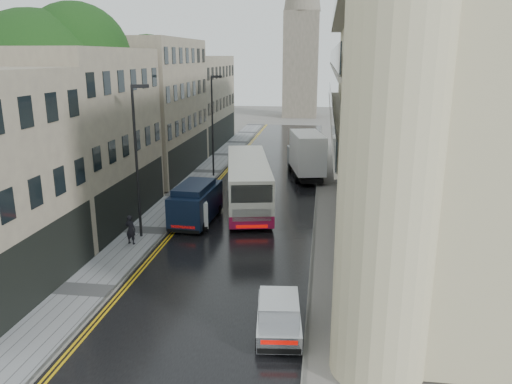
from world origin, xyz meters
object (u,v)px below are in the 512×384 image
(tree_near, at_px, (42,117))
(navy_van, at_px, (171,210))
(cream_bus, at_px, (230,196))
(pedestrian, at_px, (131,229))
(white_van, at_px, (178,216))
(lamp_post_near, at_px, (137,164))
(lamp_post_far, at_px, (212,127))
(white_lorry, at_px, (296,159))
(silver_hatchback, at_px, (258,332))
(tree_far, at_px, (127,108))

(tree_near, relative_size, navy_van, 2.56)
(cream_bus, height_order, navy_van, cream_bus)
(tree_near, height_order, cream_bus, tree_near)
(pedestrian, bearing_deg, white_van, -114.25)
(tree_near, height_order, lamp_post_near, tree_near)
(lamp_post_far, bearing_deg, lamp_post_near, -116.74)
(cream_bus, bearing_deg, white_van, -148.80)
(white_lorry, distance_m, white_van, 14.84)
(cream_bus, distance_m, white_lorry, 11.37)
(tree_near, xyz_separation_m, lamp_post_near, (6.71, -1.90, -2.36))
(pedestrian, bearing_deg, silver_hatchback, 144.94)
(cream_bus, relative_size, lamp_post_near, 1.38)
(lamp_post_near, bearing_deg, lamp_post_far, 71.30)
(tree_near, xyz_separation_m, navy_van, (8.20, -0.44, -5.54))
(silver_hatchback, xyz_separation_m, lamp_post_far, (-7.64, 26.85, 3.79))
(white_lorry, xyz_separation_m, lamp_post_far, (-7.56, 1.31, 2.44))
(tree_far, relative_size, white_lorry, 1.57)
(tree_far, bearing_deg, pedestrian, -68.74)
(navy_van, bearing_deg, lamp_post_far, 95.30)
(tree_far, bearing_deg, lamp_post_far, 8.64)
(lamp_post_far, bearing_deg, cream_bus, -95.79)
(white_van, distance_m, navy_van, 0.60)
(silver_hatchback, xyz_separation_m, navy_van, (-7.07, 12.29, 0.66))
(cream_bus, xyz_separation_m, pedestrian, (-4.87, -5.26, -0.72))
(white_lorry, height_order, white_van, white_lorry)
(white_van, bearing_deg, cream_bus, 22.55)
(white_lorry, bearing_deg, pedestrian, -129.88)
(tree_far, height_order, white_lorry, tree_far)
(silver_hatchback, height_order, white_van, white_van)
(cream_bus, distance_m, silver_hatchback, 15.32)
(white_van, bearing_deg, tree_far, 102.33)
(tree_far, bearing_deg, navy_van, -59.56)
(white_van, distance_m, pedestrian, 3.40)
(cream_bus, bearing_deg, lamp_post_far, 96.86)
(navy_van, bearing_deg, cream_bus, 40.68)
(navy_van, distance_m, pedestrian, 3.21)
(pedestrian, relative_size, lamp_post_near, 0.19)
(navy_van, bearing_deg, white_van, -0.29)
(silver_hatchback, bearing_deg, navy_van, 114.22)
(pedestrian, bearing_deg, tree_near, -13.10)
(tree_far, xyz_separation_m, white_lorry, (14.90, -0.19, -4.13))
(cream_bus, xyz_separation_m, white_van, (-2.82, -2.54, -0.71))
(tree_near, xyz_separation_m, tree_far, (0.30, 13.00, -0.72))
(tree_near, bearing_deg, white_lorry, 40.12)
(silver_hatchback, relative_size, white_van, 0.89)
(cream_bus, height_order, lamp_post_far, lamp_post_far)
(navy_van, bearing_deg, tree_near, 179.98)
(tree_far, bearing_deg, silver_hatchback, -59.81)
(cream_bus, bearing_deg, silver_hatchback, -86.37)
(white_lorry, relative_size, white_van, 1.83)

